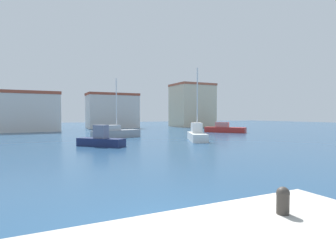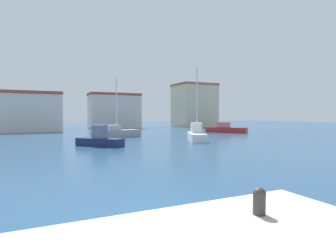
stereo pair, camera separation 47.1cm
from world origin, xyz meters
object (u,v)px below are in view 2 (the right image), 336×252
(sailboat_grey_inner_mooring, at_px, (116,133))
(motorboat_red_distant_east, at_px, (226,129))
(sailboat_white_distant_north, at_px, (197,134))
(motorboat_navy_far_left, at_px, (100,140))
(mooring_bollard, at_px, (259,200))

(sailboat_grey_inner_mooring, bearing_deg, motorboat_red_distant_east, 8.24)
(sailboat_grey_inner_mooring, distance_m, motorboat_red_distant_east, 18.27)
(sailboat_white_distant_north, xyz_separation_m, sailboat_grey_inner_mooring, (-6.93, 7.13, -0.08))
(sailboat_white_distant_north, height_order, motorboat_navy_far_left, sailboat_white_distant_north)
(mooring_bollard, xyz_separation_m, sailboat_white_distant_north, (12.04, 22.08, -0.68))
(sailboat_grey_inner_mooring, distance_m, motorboat_navy_far_left, 8.87)
(mooring_bollard, height_order, sailboat_grey_inner_mooring, sailboat_grey_inner_mooring)
(sailboat_grey_inner_mooring, bearing_deg, motorboat_navy_far_left, -113.82)
(sailboat_white_distant_north, distance_m, motorboat_red_distant_east, 14.81)
(mooring_bollard, bearing_deg, motorboat_navy_far_left, 85.85)
(motorboat_red_distant_east, bearing_deg, sailboat_white_distant_north, -138.84)
(mooring_bollard, xyz_separation_m, sailboat_grey_inner_mooring, (5.11, 29.21, -0.76))
(mooring_bollard, height_order, motorboat_red_distant_east, motorboat_red_distant_east)
(sailboat_white_distant_north, bearing_deg, motorboat_navy_far_left, -174.68)
(mooring_bollard, bearing_deg, sailboat_grey_inner_mooring, 80.07)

